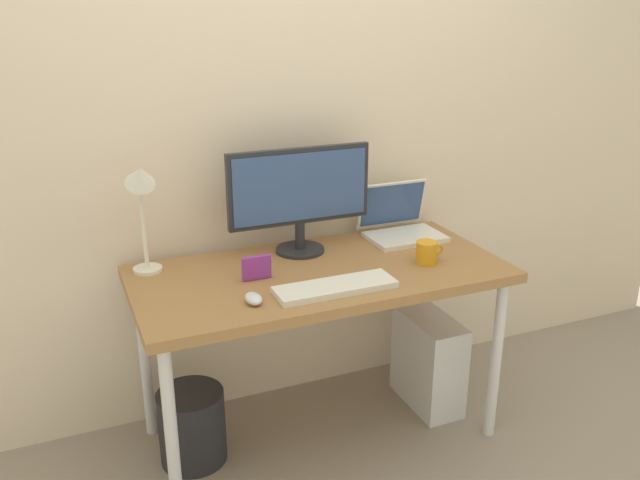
% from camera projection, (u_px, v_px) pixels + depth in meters
% --- Properties ---
extents(ground_plane, '(6.00, 6.00, 0.00)m').
position_uv_depth(ground_plane, '(320.00, 432.00, 2.79)').
color(ground_plane, gray).
extents(back_wall, '(4.40, 0.04, 2.60)m').
position_uv_depth(back_wall, '(282.00, 109.00, 2.69)').
color(back_wall, beige).
rests_on(back_wall, ground_plane).
extents(desk, '(1.42, 0.68, 0.74)m').
position_uv_depth(desk, '(320.00, 285.00, 2.55)').
color(desk, olive).
rests_on(desk, ground_plane).
extents(monitor, '(0.59, 0.20, 0.43)m').
position_uv_depth(monitor, '(300.00, 193.00, 2.63)').
color(monitor, '#232328').
rests_on(monitor, desk).
extents(laptop, '(0.32, 0.27, 0.23)m').
position_uv_depth(laptop, '(400.00, 223.00, 2.88)').
color(laptop, silver).
rests_on(laptop, desk).
extents(desk_lamp, '(0.11, 0.16, 0.45)m').
position_uv_depth(desk_lamp, '(141.00, 193.00, 2.38)').
color(desk_lamp, silver).
rests_on(desk_lamp, desk).
extents(keyboard, '(0.44, 0.14, 0.02)m').
position_uv_depth(keyboard, '(335.00, 287.00, 2.34)').
color(keyboard, silver).
rests_on(keyboard, desk).
extents(mouse, '(0.06, 0.09, 0.03)m').
position_uv_depth(mouse, '(254.00, 299.00, 2.24)').
color(mouse, silver).
rests_on(mouse, desk).
extents(coffee_mug, '(0.12, 0.08, 0.09)m').
position_uv_depth(coffee_mug, '(427.00, 252.00, 2.58)').
color(coffee_mug, orange).
rests_on(coffee_mug, desk).
extents(photo_frame, '(0.11, 0.02, 0.09)m').
position_uv_depth(photo_frame, '(256.00, 267.00, 2.43)').
color(photo_frame, purple).
rests_on(photo_frame, desk).
extents(computer_tower, '(0.18, 0.36, 0.42)m').
position_uv_depth(computer_tower, '(428.00, 361.00, 2.93)').
color(computer_tower, silver).
rests_on(computer_tower, ground_plane).
extents(wastebasket, '(0.26, 0.26, 0.30)m').
position_uv_depth(wastebasket, '(192.00, 426.00, 2.58)').
color(wastebasket, '#232328').
rests_on(wastebasket, ground_plane).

